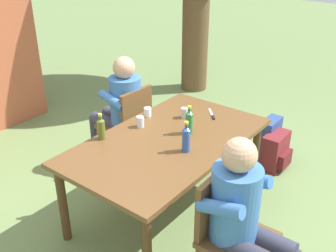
% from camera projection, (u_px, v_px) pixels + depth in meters
% --- Properties ---
extents(ground_plane, '(24.00, 24.00, 0.00)m').
position_uv_depth(ground_plane, '(168.00, 210.00, 3.59)').
color(ground_plane, '#6B844C').
extents(dining_table, '(1.74, 1.03, 0.73)m').
position_uv_depth(dining_table, '(168.00, 147.00, 3.29)').
color(dining_table, brown).
rests_on(dining_table, ground_plane).
extents(chair_near_left, '(0.45, 0.45, 0.87)m').
position_uv_depth(chair_near_left, '(228.00, 228.00, 2.64)').
color(chair_near_left, brown).
rests_on(chair_near_left, ground_plane).
extents(chair_far_right, '(0.45, 0.45, 0.87)m').
position_uv_depth(chair_far_right, '(129.00, 122.00, 4.09)').
color(chair_far_right, brown).
rests_on(chair_far_right, ground_plane).
extents(person_in_white_shirt, '(0.47, 0.61, 1.18)m').
position_uv_depth(person_in_white_shirt, '(245.00, 215.00, 2.51)').
color(person_in_white_shirt, '#3D70B2').
rests_on(person_in_white_shirt, ground_plane).
extents(person_in_plaid_shirt, '(0.47, 0.61, 1.18)m').
position_uv_depth(person_in_plaid_shirt, '(120.00, 105.00, 4.07)').
color(person_in_plaid_shirt, '#3D70B2').
rests_on(person_in_plaid_shirt, ground_plane).
extents(bottle_olive, '(0.06, 0.06, 0.23)m').
position_uv_depth(bottle_olive, '(101.00, 128.00, 3.22)').
color(bottle_olive, '#566623').
rests_on(bottle_olive, dining_table).
extents(bottle_blue, '(0.06, 0.06, 0.25)m').
position_uv_depth(bottle_blue, '(186.00, 139.00, 3.04)').
color(bottle_blue, '#2D56A3').
rests_on(bottle_blue, dining_table).
extents(bottle_green, '(0.06, 0.06, 0.25)m').
position_uv_depth(bottle_green, '(189.00, 122.00, 3.31)').
color(bottle_green, '#287A38').
rests_on(bottle_green, dining_table).
extents(cup_glass, '(0.07, 0.07, 0.10)m').
position_uv_depth(cup_glass, '(140.00, 122.00, 3.44)').
color(cup_glass, silver).
rests_on(cup_glass, dining_table).
extents(cup_steel, '(0.06, 0.06, 0.09)m').
position_uv_depth(cup_steel, '(184.00, 113.00, 3.61)').
color(cup_steel, '#B2B7BC').
rests_on(cup_steel, dining_table).
extents(cup_white, '(0.07, 0.07, 0.08)m').
position_uv_depth(cup_white, '(148.00, 112.00, 3.64)').
color(cup_white, white).
rests_on(cup_white, dining_table).
extents(table_knife, '(0.19, 0.18, 0.01)m').
position_uv_depth(table_knife, '(212.00, 115.00, 3.67)').
color(table_knife, silver).
rests_on(table_knife, dining_table).
extents(backpack_by_near_side, '(0.34, 0.24, 0.39)m').
position_uv_depth(backpack_by_near_side, '(276.00, 151.00, 4.15)').
color(backpack_by_near_side, maroon).
rests_on(backpack_by_near_side, ground_plane).
extents(backpack_by_far_side, '(0.30, 0.20, 0.47)m').
position_uv_depth(backpack_by_far_side, '(270.00, 140.00, 4.29)').
color(backpack_by_far_side, '#2D4784').
rests_on(backpack_by_far_side, ground_plane).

